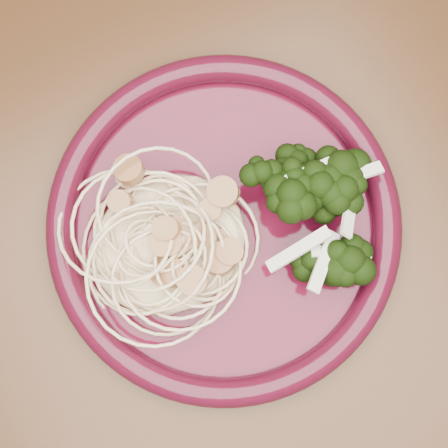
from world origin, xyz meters
TOP-DOWN VIEW (x-y plane):
  - dining_table at (0.00, 0.00)m, footprint 1.20×0.80m
  - dinner_plate at (-0.08, -0.06)m, footprint 0.35×0.35m
  - spaghetti_pile at (-0.13, -0.05)m, footprint 0.15×0.14m
  - scallop_cluster at (-0.13, -0.05)m, footprint 0.15×0.15m
  - broccoli_pile at (-0.01, -0.07)m, footprint 0.11×0.16m
  - onion_garnish at (-0.01, -0.07)m, footprint 0.08×0.11m

SIDE VIEW (x-z plane):
  - dining_table at x=0.00m, z-range 0.28..1.03m
  - dinner_plate at x=-0.08m, z-range 0.75..0.77m
  - spaghetti_pile at x=-0.13m, z-range 0.76..0.79m
  - broccoli_pile at x=-0.01m, z-range 0.76..0.81m
  - scallop_cluster at x=-0.13m, z-range 0.79..0.83m
  - onion_garnish at x=-0.01m, z-range 0.79..0.84m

